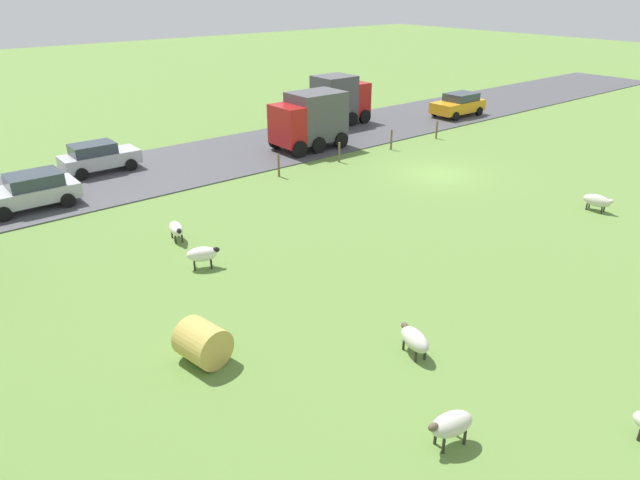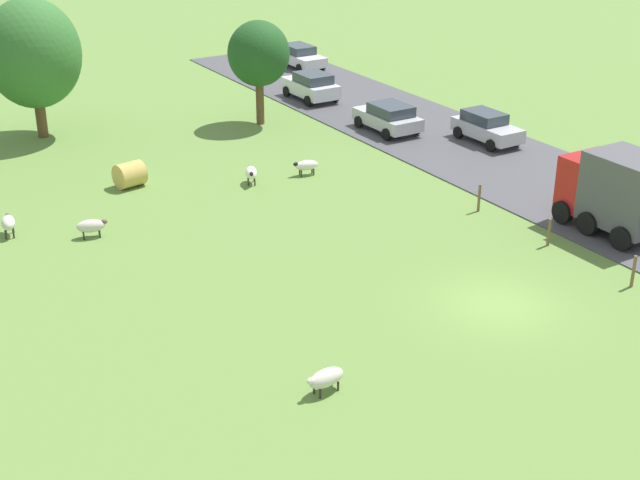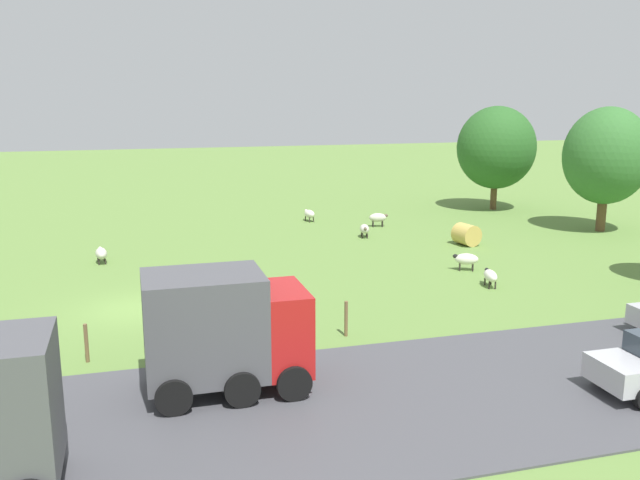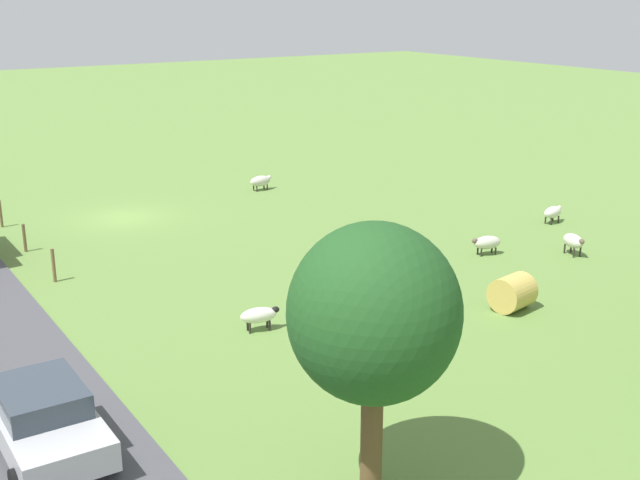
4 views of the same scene
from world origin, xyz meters
TOP-DOWN VIEW (x-y plane):
  - ground_plane at (0.00, 0.00)m, footprint 160.00×160.00m
  - sheep_0 at (-12.95, 14.84)m, footprint 0.77×1.22m
  - sheep_1 at (-10.14, 12.96)m, footprint 1.29×0.80m
  - sheep_2 at (-7.92, -1.43)m, footprint 1.33×0.66m
  - sheep_3 at (0.99, 14.71)m, footprint 1.28×0.71m
  - sheep_4 at (-1.80, 15.04)m, footprint 0.94×1.22m
  - hay_bale_0 at (-6.74, 17.65)m, footprint 1.42×1.37m
  - tree_0 at (3.09, 23.33)m, footprint 3.42×3.42m
  - tree_1 at (-8.07, 27.30)m, footprint 5.00×5.00m
  - fence_post_1 at (5.03, -1.46)m, footprint 0.12×0.12m
  - fence_post_2 at (5.03, 2.73)m, footprint 0.12×0.12m
  - fence_post_3 at (5.03, 6.92)m, footprint 0.12×0.12m
  - truck_1 at (8.26, 2.34)m, footprint 2.68×4.39m
  - car_0 at (11.71, 33.64)m, footprint 2.05×4.25m
  - car_1 at (8.30, 18.26)m, footprint 2.18×4.09m
  - car_3 at (11.63, 14.05)m, footprint 1.93×4.01m
  - car_4 at (8.07, 26.05)m, footprint 2.13×4.01m

SIDE VIEW (x-z plane):
  - ground_plane at x=0.00m, z-range 0.00..0.00m
  - sheep_2 at x=-7.92m, z-range 0.11..0.87m
  - sheep_1 at x=-10.14m, z-range 0.11..0.87m
  - sheep_3 at x=0.99m, z-range 0.13..0.87m
  - sheep_4 at x=-1.80m, z-range 0.14..0.95m
  - fence_post_2 at x=5.03m, z-range 0.00..1.14m
  - sheep_0 at x=-12.95m, z-range 0.15..1.00m
  - hay_bale_0 at x=-6.74m, z-range 0.00..1.16m
  - fence_post_1 at x=5.03m, z-range 0.00..1.23m
  - fence_post_3 at x=5.03m, z-range 0.00..1.24m
  - car_0 at x=11.71m, z-range 0.09..1.63m
  - car_1 at x=8.30m, z-range 0.09..1.64m
  - car_3 at x=11.63m, z-range 0.09..1.67m
  - car_4 at x=8.07m, z-range 0.09..1.75m
  - truck_1 at x=8.26m, z-range 0.16..3.50m
  - tree_0 at x=3.09m, z-range 1.06..6.84m
  - tree_1 at x=-8.07m, z-range 0.81..8.21m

